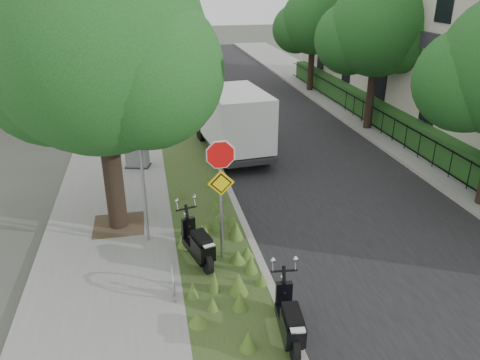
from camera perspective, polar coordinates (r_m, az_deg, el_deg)
The scene contains 21 objects.
ground at distance 11.77m, azimuth 5.17°, elevation -10.62°, with size 120.00×120.00×0.00m, color #4C5147.
sidewalk_near at distance 20.40m, azimuth -14.57°, elevation 4.18°, with size 3.50×60.00×0.12m, color gray.
verge at distance 20.41m, azimuth -6.85°, elevation 4.80°, with size 2.00×60.00×0.12m, color #2F4A1F.
kerb_near at distance 20.50m, azimuth -4.06°, elevation 5.02°, with size 0.20×60.00×0.13m, color #9E9991.
road at distance 21.23m, azimuth 5.39°, elevation 5.46°, with size 7.00×60.00×0.01m, color black.
kerb_far at distance 22.44m, azimuth 14.04°, elevation 6.03°, with size 0.20×60.00×0.13m, color #9E9991.
footpath_far at distance 23.21m, azimuth 17.86°, elevation 6.15°, with size 3.20×60.00×0.12m, color gray.
street_tree_main at distance 12.32m, azimuth -17.18°, elevation 14.23°, with size 6.21×5.54×7.66m.
bare_post at distance 11.95m, azimuth -11.84°, elevation 1.08°, with size 0.08×0.08×4.00m.
bike_hoop at distance 10.62m, azimuth -8.20°, elevation -11.78°, with size 0.06×0.78×0.77m.
sign_assembly at distance 10.86m, azimuth -2.35°, elevation 0.42°, with size 0.94×0.08×3.22m.
fence_far at distance 22.58m, azimuth 15.81°, elevation 7.55°, with size 0.04×24.00×1.00m.
hedge_far at distance 22.90m, azimuth 17.39°, elevation 7.58°, with size 1.00×24.00×1.10m, color #1C4518.
terrace_houses at distance 24.21m, azimuth 26.22°, elevation 15.58°, with size 7.40×26.40×8.20m.
brick_building at distance 32.04m, azimuth -24.47°, elevation 17.43°, with size 9.40×10.40×8.30m.
far_tree_b at distance 21.82m, azimuth 16.22°, elevation 16.92°, with size 4.83×4.31×6.56m.
far_tree_c at distance 29.18m, azimuth 8.80°, elevation 18.22°, with size 4.37×3.89×5.93m.
scooter_near at distance 11.49m, azimuth -4.96°, elevation -8.26°, with size 0.71×1.83×0.89m.
scooter_far at distance 9.33m, azimuth 6.15°, elevation -17.15°, with size 0.49×1.81×0.86m.
box_truck at distance 18.46m, azimuth -0.91°, elevation 7.53°, with size 2.45×5.17×2.26m.
utility_cabinet at distance 17.54m, azimuth -12.45°, elevation 3.33°, with size 0.99×0.78×1.16m.
Camera 1 is at (-2.95, -9.27, 6.62)m, focal length 35.00 mm.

